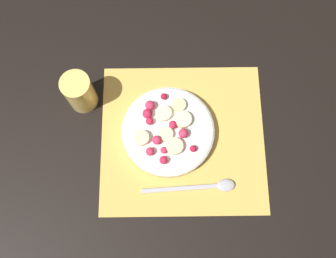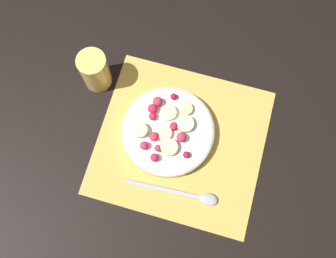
# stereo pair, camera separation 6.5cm
# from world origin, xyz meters

# --- Properties ---
(ground_plane) EXTENTS (3.00, 3.00, 0.00)m
(ground_plane) POSITION_xyz_m (0.00, 0.00, 0.00)
(ground_plane) COLOR black
(placemat) EXTENTS (0.36, 0.34, 0.01)m
(placemat) POSITION_xyz_m (0.00, 0.00, 0.00)
(placemat) COLOR #E0B251
(placemat) RESTS_ON ground_plane
(fruit_bowl) EXTENTS (0.20, 0.20, 0.05)m
(fruit_bowl) POSITION_xyz_m (0.03, -0.01, 0.02)
(fruit_bowl) COLOR silver
(fruit_bowl) RESTS_ON placemat
(spoon) EXTENTS (0.20, 0.03, 0.01)m
(spoon) POSITION_xyz_m (-0.05, 0.11, 0.01)
(spoon) COLOR #B2B2B7
(spoon) RESTS_ON placemat
(drinking_glass) EXTENTS (0.06, 0.06, 0.10)m
(drinking_glass) POSITION_xyz_m (0.22, -0.09, 0.05)
(drinking_glass) COLOR #F4CC66
(drinking_glass) RESTS_ON ground_plane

